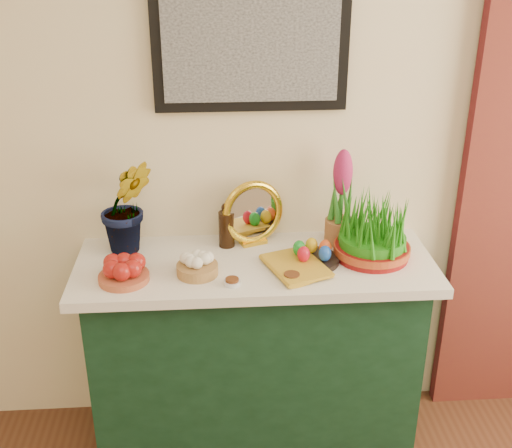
{
  "coord_description": "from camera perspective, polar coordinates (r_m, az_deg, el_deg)",
  "views": [
    {
      "loc": [
        -0.22,
        -0.21,
        2.07
      ],
      "look_at": [
        -0.07,
        1.95,
        1.07
      ],
      "focal_mm": 45.0,
      "sensor_mm": 36.0,
      "label": 1
    }
  ],
  "objects": [
    {
      "name": "sideboard",
      "position": [
        2.76,
        -0.07,
        -11.81
      ],
      "size": [
        1.3,
        0.45,
        0.85
      ],
      "primitive_type": "cube",
      "color": "#143721",
      "rests_on": "ground"
    },
    {
      "name": "tablecloth",
      "position": [
        2.52,
        -0.08,
        -3.66
      ],
      "size": [
        1.4,
        0.55,
        0.04
      ],
      "primitive_type": "cube",
      "color": "silver",
      "rests_on": "sideboard"
    },
    {
      "name": "hyacinth_green",
      "position": [
        2.54,
        -11.51,
        2.86
      ],
      "size": [
        0.3,
        0.27,
        0.51
      ],
      "primitive_type": "imported",
      "rotation": [
        0.0,
        0.0,
        0.25
      ],
      "color": "#2C7922",
      "rests_on": "tablecloth"
    },
    {
      "name": "apple_bowl",
      "position": [
        2.41,
        -11.71,
        -4.14
      ],
      "size": [
        0.23,
        0.23,
        0.09
      ],
      "color": "#AE5231",
      "rests_on": "tablecloth"
    },
    {
      "name": "garlic_basket",
      "position": [
        2.41,
        -5.25,
        -3.72
      ],
      "size": [
        0.2,
        0.2,
        0.09
      ],
      "color": "#A77A43",
      "rests_on": "tablecloth"
    },
    {
      "name": "vinegar_cruet",
      "position": [
        2.6,
        -2.63,
        -0.28
      ],
      "size": [
        0.07,
        0.07,
        0.19
      ],
      "color": "black",
      "rests_on": "tablecloth"
    },
    {
      "name": "mirror",
      "position": [
        2.61,
        -0.27,
        0.94
      ],
      "size": [
        0.27,
        0.15,
        0.27
      ],
      "color": "gold",
      "rests_on": "tablecloth"
    },
    {
      "name": "book",
      "position": [
        2.41,
        1.51,
        -4.17
      ],
      "size": [
        0.25,
        0.3,
        0.03
      ],
      "primitive_type": "imported",
      "rotation": [
        0.0,
        0.0,
        0.35
      ],
      "color": "gold",
      "rests_on": "tablecloth"
    },
    {
      "name": "spice_dish_left",
      "position": [
        2.35,
        -2.13,
        -5.16
      ],
      "size": [
        0.06,
        0.06,
        0.03
      ],
      "color": "silver",
      "rests_on": "tablecloth"
    },
    {
      "name": "spice_dish_right",
      "position": [
        2.37,
        3.2,
        -4.77
      ],
      "size": [
        0.07,
        0.07,
        0.03
      ],
      "color": "silver",
      "rests_on": "tablecloth"
    },
    {
      "name": "egg_plate",
      "position": [
        2.5,
        5.07,
        -2.77
      ],
      "size": [
        0.24,
        0.24,
        0.08
      ],
      "color": "black",
      "rests_on": "tablecloth"
    },
    {
      "name": "hyacinth_pink",
      "position": [
        2.61,
        7.58,
        1.97
      ],
      "size": [
        0.12,
        0.12,
        0.4
      ],
      "color": "#975F36",
      "rests_on": "tablecloth"
    },
    {
      "name": "wheatgrass_sabzeh",
      "position": [
        2.54,
        10.36,
        -0.72
      ],
      "size": [
        0.3,
        0.3,
        0.25
      ],
      "color": "maroon",
      "rests_on": "tablecloth"
    }
  ]
}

